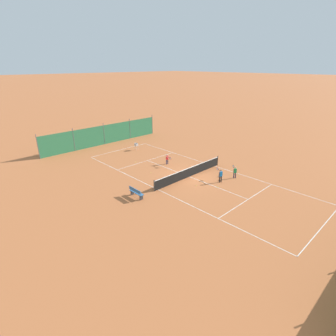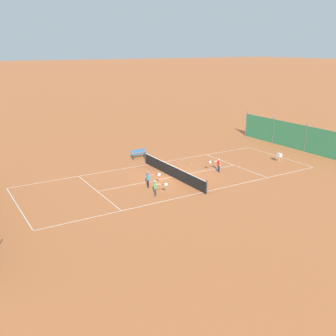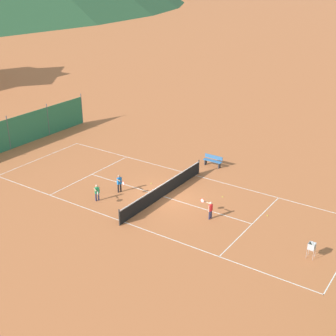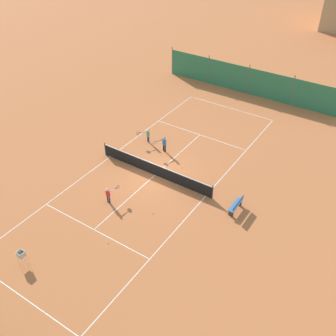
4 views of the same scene
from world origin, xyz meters
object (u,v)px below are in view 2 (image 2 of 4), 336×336
Objects in this scene: player_near_service at (218,164)px; tennis_ball_by_net_right at (227,160)px; player_near_baseline at (149,178)px; player_far_baseline at (156,187)px; ball_hopper at (279,156)px; tennis_ball_far_corner at (191,164)px; courtside_bench at (138,154)px; tennis_net at (173,171)px; tennis_ball_service_box at (135,184)px; tennis_ball_near_corner at (146,177)px.

player_near_service reaches higher than tennis_ball_by_net_right.
player_near_baseline reaches higher than player_far_baseline.
player_near_service is at bearing 128.65° from tennis_ball_by_net_right.
ball_hopper is (-2.91, -3.63, 0.62)m from tennis_ball_by_net_right.
tennis_ball_far_corner is 5.25m from courtside_bench.
player_far_baseline is 17.41× the size of tennis_ball_by_net_right.
player_near_baseline is (-1.13, 2.80, 0.24)m from tennis_net.
player_near_service is at bearing -152.24° from courtside_bench.
courtside_bench reaches higher than tennis_ball_far_corner.
player_far_baseline reaches higher than tennis_ball_by_net_right.
player_far_baseline is (-1.81, 0.38, -0.07)m from player_near_baseline.
tennis_net is 6.35m from courtside_bench.
player_near_baseline is 19.24× the size of tennis_ball_far_corner.
tennis_ball_service_box is (0.78, 7.33, -0.64)m from player_near_service.
courtside_bench is (4.94, 6.57, 0.42)m from tennis_ball_by_net_right.
player_far_baseline is 1.00× the size of player_near_service.
player_near_service is 3.64m from tennis_ball_by_net_right.
courtside_bench is (5.22, -2.01, 0.42)m from tennis_ball_near_corner.
ball_hopper is at bearing -95.98° from player_near_service.
tennis_ball_far_corner is (0.73, 3.47, 0.00)m from tennis_ball_by_net_right.
player_near_baseline reaches higher than tennis_ball_near_corner.
tennis_net is 3.40m from tennis_ball_service_box.
tennis_net is 139.09× the size of tennis_ball_service_box.
player_near_baseline reaches higher than courtside_bench.
player_near_service is at bearing -167.24° from tennis_ball_far_corner.
player_far_baseline is 17.41× the size of tennis_ball_service_box.
tennis_ball_near_corner is 1.94m from tennis_ball_service_box.
player_near_baseline is 0.85× the size of courtside_bench.
tennis_net is 4.34m from player_far_baseline.
player_near_service reaches higher than tennis_ball_service_box.
player_far_baseline is at bearing 161.51° from tennis_ball_near_corner.
tennis_ball_by_net_right is (1.40, -6.77, -0.47)m from tennis_net.
player_near_service is at bearing -87.47° from player_near_baseline.
tennis_ball_by_net_right is at bearing -126.93° from courtside_bench.
tennis_net is 2.19m from tennis_ball_near_corner.
player_near_baseline is 2.56m from tennis_ball_near_corner.
player_near_service is 6.46m from ball_hopper.
tennis_ball_near_corner is 0.04× the size of courtside_bench.
tennis_net is 10.31× the size of ball_hopper.
tennis_net reaches higher than courtside_bench.
courtside_bench reaches higher than tennis_ball_near_corner.
tennis_ball_near_corner is at bearing -52.64° from tennis_ball_service_box.
tennis_ball_by_net_right is at bearing -75.15° from player_near_baseline.
player_near_service is 0.76× the size of courtside_bench.
tennis_ball_by_net_right is 0.04× the size of courtside_bench.
ball_hopper is (-3.63, -7.09, 0.62)m from tennis_ball_far_corner.
tennis_ball_by_net_right and tennis_ball_service_box have the same top height.
tennis_ball_far_corner is at bearing -51.95° from player_far_baseline.
player_near_baseline is at bearing 104.85° from tennis_ball_by_net_right.
tennis_ball_far_corner is (2.18, -6.66, 0.00)m from tennis_ball_service_box.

